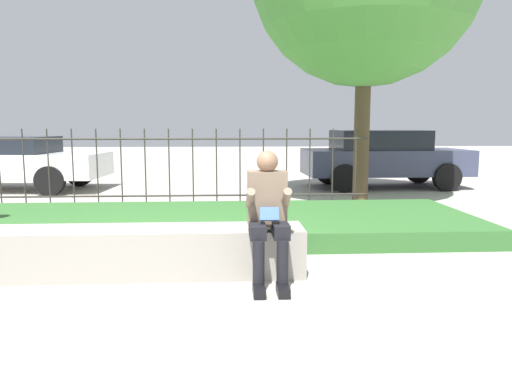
{
  "coord_description": "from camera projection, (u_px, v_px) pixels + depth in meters",
  "views": [
    {
      "loc": [
        0.8,
        -5.06,
        1.54
      ],
      "look_at": [
        1.14,
        0.72,
        0.76
      ],
      "focal_mm": 35.0,
      "sensor_mm": 36.0,
      "label": 1
    }
  ],
  "objects": [
    {
      "name": "car_parked_right",
      "position": [
        383.0,
        157.0,
        12.26
      ],
      "size": [
        3.98,
        1.91,
        1.41
      ],
      "rotation": [
        0.0,
        0.0,
        0.03
      ],
      "color": "#383D56",
      "rests_on": "ground_plane"
    },
    {
      "name": "person_seated_reader",
      "position": [
        268.0,
        211.0,
        4.81
      ],
      "size": [
        0.42,
        0.73,
        1.29
      ],
      "color": "black",
      "rests_on": "ground_plane"
    },
    {
      "name": "grass_berm",
      "position": [
        171.0,
        224.0,
        7.15
      ],
      "size": [
        8.64,
        2.64,
        0.25
      ],
      "color": "#33662D",
      "rests_on": "ground_plane"
    },
    {
      "name": "stone_bench",
      "position": [
        149.0,
        254.0,
        5.13
      ],
      "size": [
        3.2,
        0.59,
        0.49
      ],
      "color": "gray",
      "rests_on": "ground_plane"
    },
    {
      "name": "iron_fence",
      "position": [
        181.0,
        169.0,
        8.77
      ],
      "size": [
        6.64,
        0.03,
        1.47
      ],
      "color": "#332D28",
      "rests_on": "ground_plane"
    },
    {
      "name": "ground_plane",
      "position": [
        150.0,
        275.0,
        5.16
      ],
      "size": [
        60.0,
        60.0,
        0.0
      ],
      "primitive_type": "plane",
      "color": "#A8A399"
    },
    {
      "name": "car_parked_left",
      "position": [
        3.0,
        161.0,
        11.73
      ],
      "size": [
        4.74,
        2.21,
        1.26
      ],
      "rotation": [
        0.0,
        0.0,
        -0.08
      ],
      "color": "silver",
      "rests_on": "ground_plane"
    }
  ]
}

